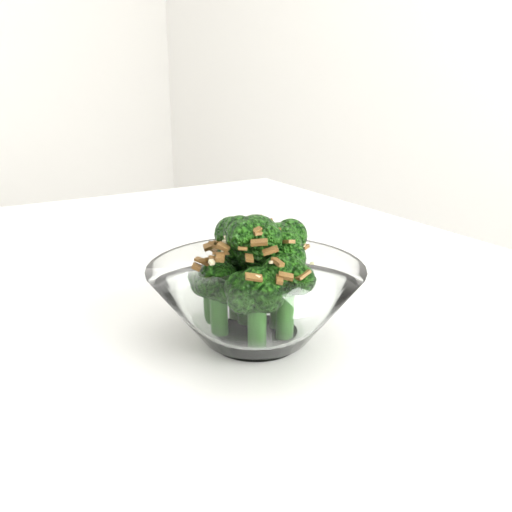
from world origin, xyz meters
The scene contains 2 objects.
table centered at (-0.07, 0.04, 0.68)m, with size 1.42×1.23×0.75m.
broccoli_dish centered at (0.01, -0.06, 0.80)m, with size 0.20×0.20×0.12m.
Camera 1 is at (0.28, -0.47, 1.00)m, focal length 40.00 mm.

